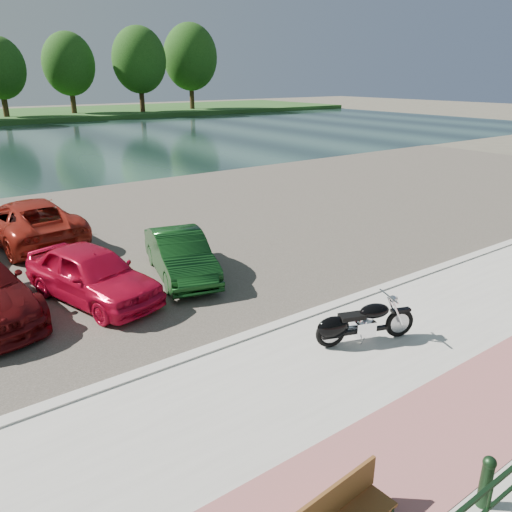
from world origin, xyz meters
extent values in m
plane|color=#595447|center=(0.00, 0.00, 0.00)|extent=(200.00, 200.00, 0.00)
cube|color=#B9B5AE|center=(0.00, -1.00, 0.05)|extent=(60.00, 6.00, 0.10)
cube|color=#AA6061|center=(0.00, -2.50, 0.10)|extent=(60.00, 2.00, 0.01)
cube|color=#B9B5AE|center=(0.00, 2.00, 0.07)|extent=(60.00, 0.30, 0.14)
cube|color=#403D34|center=(0.00, 11.00, 0.02)|extent=(60.00, 18.00, 0.04)
cylinder|color=black|center=(-2.00, -4.00, 0.55)|extent=(0.04, 0.04, 0.90)
cylinder|color=black|center=(-1.50, -3.70, 0.45)|extent=(0.16, 0.16, 0.70)
sphere|color=black|center=(-1.50, -3.70, 0.82)|extent=(0.18, 0.18, 0.18)
cylinder|color=#322312|center=(6.00, 66.00, 2.85)|extent=(0.70, 0.70, 4.50)
cylinder|color=#322312|center=(15.00, 67.40, 3.08)|extent=(0.70, 0.70, 4.95)
ellipsoid|color=#17370F|center=(15.00, 67.40, 7.04)|extent=(6.93, 6.93, 8.32)
cylinder|color=#322312|center=(24.00, 64.60, 3.30)|extent=(0.70, 0.70, 5.40)
ellipsoid|color=#17370F|center=(24.00, 64.60, 7.62)|extent=(7.56, 7.56, 9.07)
cylinder|color=#322312|center=(33.00, 66.00, 3.52)|extent=(0.70, 0.70, 5.85)
ellipsoid|color=#17370F|center=(33.00, 66.00, 8.21)|extent=(8.19, 8.19, 9.83)
torus|color=black|center=(1.33, 0.00, 0.44)|extent=(0.68, 0.35, 0.68)
torus|color=black|center=(-0.22, 0.56, 0.44)|extent=(0.68, 0.35, 0.68)
cylinder|color=#B2B2B7|center=(1.33, 0.00, 0.44)|extent=(0.45, 0.21, 0.46)
cylinder|color=#B2B2B7|center=(-0.22, 0.56, 0.44)|extent=(0.45, 0.21, 0.46)
cylinder|color=silver|center=(1.16, -0.05, 0.74)|extent=(0.32, 0.16, 0.63)
cylinder|color=silver|center=(1.23, 0.14, 0.74)|extent=(0.32, 0.16, 0.63)
cylinder|color=silver|center=(1.02, 0.11, 1.13)|extent=(0.29, 0.72, 0.04)
sphere|color=silver|center=(1.11, 0.08, 1.05)|extent=(0.21, 0.21, 0.16)
sphere|color=silver|center=(1.18, 0.05, 1.05)|extent=(0.14, 0.14, 0.11)
cube|color=black|center=(1.33, 0.00, 0.75)|extent=(0.47, 0.29, 0.06)
cube|color=black|center=(0.55, 0.28, 0.38)|extent=(1.16, 0.50, 0.08)
cube|color=silver|center=(0.51, 0.30, 0.45)|extent=(0.53, 0.45, 0.34)
cylinder|color=silver|center=(0.60, 0.26, 0.65)|extent=(0.29, 0.25, 0.27)
cylinder|color=silver|center=(0.41, 0.33, 0.65)|extent=(0.29, 0.25, 0.27)
ellipsoid|color=black|center=(0.72, 0.22, 0.82)|extent=(0.76, 0.57, 0.32)
cube|color=black|center=(0.22, 0.40, 0.76)|extent=(0.61, 0.45, 0.10)
ellipsoid|color=black|center=(-0.18, 0.55, 0.56)|extent=(0.80, 0.56, 0.50)
cube|color=black|center=(-0.22, 0.56, 0.49)|extent=(0.44, 0.31, 0.30)
cylinder|color=silver|center=(0.28, 0.55, 0.32)|extent=(1.06, 0.46, 0.09)
cylinder|color=silver|center=(0.28, 0.55, 0.40)|extent=(1.06, 0.46, 0.09)
cylinder|color=#B2B2B7|center=(0.35, 0.16, 0.23)|extent=(0.07, 0.14, 0.22)
cube|color=brown|center=(-3.53, -2.79, 0.60)|extent=(1.80, 0.17, 0.45)
cube|color=black|center=(-2.72, -2.93, 0.21)|extent=(0.09, 0.45, 0.22)
imported|color=red|center=(-3.45, 6.04, 0.76)|extent=(2.82, 4.56, 1.45)
imported|color=#0F3913|center=(-0.82, 6.17, 0.70)|extent=(2.34, 4.23, 1.32)
imported|color=#A5281B|center=(-3.60, 12.19, 0.81)|extent=(2.99, 5.70, 1.53)
camera|label=1|loc=(-7.05, -6.11, 5.60)|focal=35.00mm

